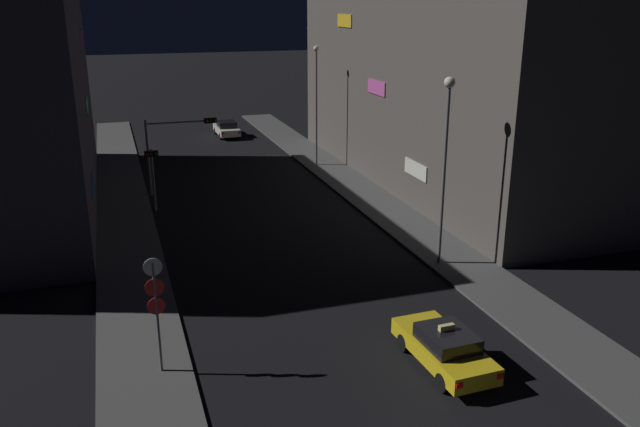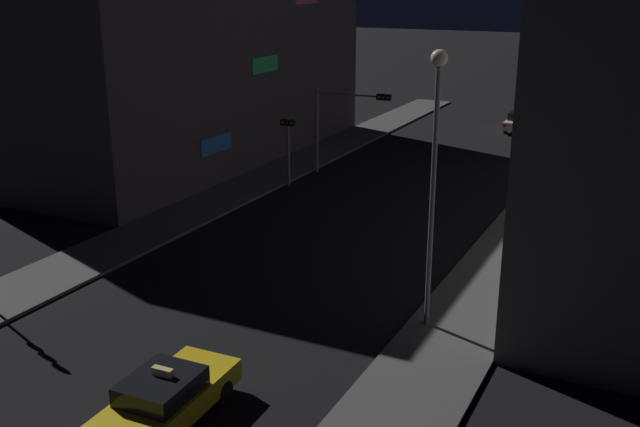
# 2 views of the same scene
# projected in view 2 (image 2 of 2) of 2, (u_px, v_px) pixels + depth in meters

# --- Properties ---
(sidewalk_left) EXTENTS (3.14, 59.50, 0.12)m
(sidewalk_left) POSITION_uv_depth(u_px,v_px,m) (271.00, 176.00, 41.68)
(sidewalk_left) COLOR #4C4C4C
(sidewalk_left) RESTS_ON ground_plane
(sidewalk_right) EXTENTS (3.14, 59.50, 0.12)m
(sidewalk_right) POSITION_uv_depth(u_px,v_px,m) (539.00, 212.00, 35.31)
(sidewalk_right) COLOR #4C4C4C
(sidewalk_right) RESTS_ON ground_plane
(building_facade_left) EXTENTS (9.90, 26.26, 13.13)m
(building_facade_left) POSITION_uv_depth(u_px,v_px,m) (194.00, 52.00, 44.33)
(building_facade_left) COLOR #3D3842
(building_facade_left) RESTS_ON ground_plane
(taxi) EXTENTS (1.96, 4.51, 1.62)m
(taxi) POSITION_uv_depth(u_px,v_px,m) (166.00, 398.00, 18.45)
(taxi) COLOR yellow
(taxi) RESTS_ON ground_plane
(far_car) EXTENTS (1.84, 4.46, 1.42)m
(far_car) POSITION_uv_depth(u_px,v_px,m) (521.00, 121.00, 53.98)
(far_car) COLOR silver
(far_car) RESTS_ON ground_plane
(traffic_light_overhead) EXTENTS (4.55, 0.42, 4.90)m
(traffic_light_overhead) POSITION_uv_depth(u_px,v_px,m) (346.00, 113.00, 40.98)
(traffic_light_overhead) COLOR slate
(traffic_light_overhead) RESTS_ON ground_plane
(traffic_light_left_kerb) EXTENTS (0.80, 0.42, 3.75)m
(traffic_light_left_kerb) POSITION_uv_depth(u_px,v_px,m) (288.00, 138.00, 39.09)
(traffic_light_left_kerb) COLOR slate
(traffic_light_left_kerb) RESTS_ON ground_plane
(street_lamp_near_block) EXTENTS (0.51, 0.51, 8.75)m
(street_lamp_near_block) POSITION_uv_depth(u_px,v_px,m) (435.00, 150.00, 22.03)
(street_lamp_near_block) COLOR slate
(street_lamp_near_block) RESTS_ON sidewalk_right
(street_lamp_far_block) EXTENTS (0.41, 0.41, 8.82)m
(street_lamp_far_block) POSITION_uv_depth(u_px,v_px,m) (559.00, 84.00, 39.25)
(street_lamp_far_block) COLOR slate
(street_lamp_far_block) RESTS_ON sidewalk_right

